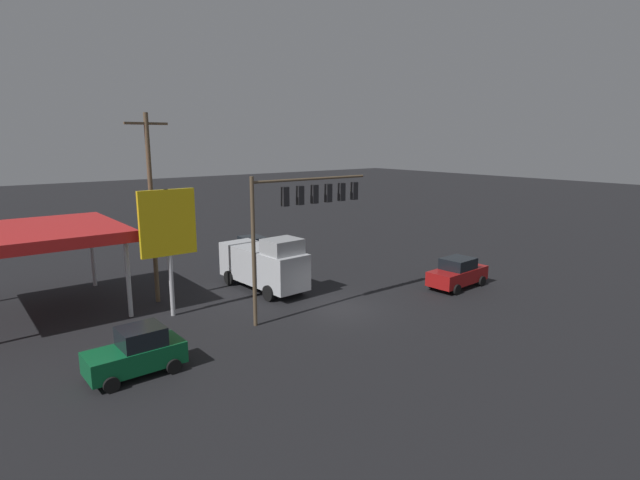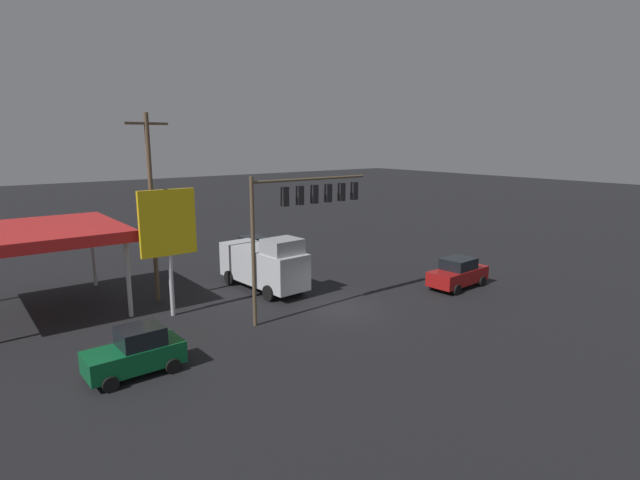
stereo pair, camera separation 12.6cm
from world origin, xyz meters
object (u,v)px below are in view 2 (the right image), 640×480
price_sign (168,227)px  sedan_waiting (253,249)px  utility_pole (152,205)px  sedan_far (458,273)px  hatchback_crossing (136,352)px  traffic_signal_assembly (304,206)px  delivery_truck (265,264)px

price_sign → sedan_waiting: (-9.78, -8.18, -3.94)m
utility_pole → sedan_far: bearing=151.0°
utility_pole → hatchback_crossing: utility_pole is taller
traffic_signal_assembly → price_sign: traffic_signal_assembly is taller
sedan_far → hatchback_crossing: (20.38, -0.38, -0.00)m
sedan_far → hatchback_crossing: hatchback_crossing is taller
price_sign → sedan_waiting: price_sign is taller
delivery_truck → sedan_waiting: bearing=151.6°
hatchback_crossing → traffic_signal_assembly: bearing=-170.9°
utility_pole → sedan_waiting: size_ratio=2.40×
hatchback_crossing → utility_pole: bearing=-116.1°
sedan_far → delivery_truck: (10.12, -7.19, 0.74)m
utility_pole → price_sign: bearing=85.6°
traffic_signal_assembly → delivery_truck: traffic_signal_assembly is taller
sedan_waiting → sedan_far: bearing=29.7°
sedan_far → delivery_truck: bearing=-38.9°
sedan_waiting → traffic_signal_assembly: bearing=-13.1°
utility_pole → hatchback_crossing: 10.70m
sedan_waiting → delivery_truck: delivery_truck is taller
price_sign → delivery_truck: size_ratio=0.99×
traffic_signal_assembly → hatchback_crossing: (9.75, 1.79, -5.01)m
utility_pole → delivery_truck: size_ratio=1.57×
price_sign → hatchback_crossing: size_ratio=1.79×
utility_pole → price_sign: utility_pole is taller
sedan_waiting → hatchback_crossing: (13.58, 13.99, -0.00)m
traffic_signal_assembly → hatchback_crossing: size_ratio=1.99×
sedan_waiting → hatchback_crossing: size_ratio=1.18×
price_sign → sedan_waiting: bearing=-140.1°
sedan_waiting → delivery_truck: size_ratio=0.65×
delivery_truck → utility_pole: bearing=-110.4°
traffic_signal_assembly → hatchback_crossing: traffic_signal_assembly is taller
delivery_truck → traffic_signal_assembly: bearing=-9.2°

